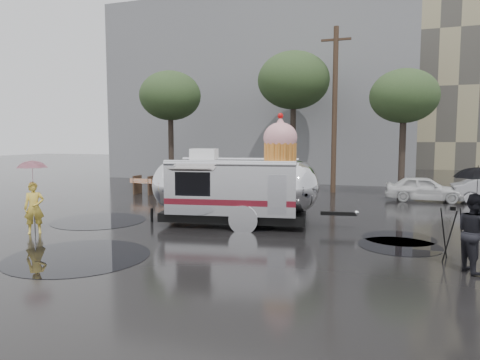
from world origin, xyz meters
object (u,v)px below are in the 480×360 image
(tripod, at_px, (452,230))
(person_right, at_px, (475,233))
(person_left, at_px, (34,208))
(airstream_trailer, at_px, (237,185))

(tripod, bearing_deg, person_right, -77.39)
(person_left, distance_m, tripod, 12.00)
(airstream_trailer, height_order, person_right, airstream_trailer)
(person_left, xyz_separation_m, person_right, (12.33, 0.03, 0.07))
(person_left, bearing_deg, tripod, -35.95)
(airstream_trailer, relative_size, person_right, 4.07)
(airstream_trailer, xyz_separation_m, person_left, (-5.59, -3.33, -0.56))
(airstream_trailer, bearing_deg, tripod, -30.36)
(person_right, bearing_deg, tripod, 3.90)
(person_left, bearing_deg, airstream_trailer, -9.08)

